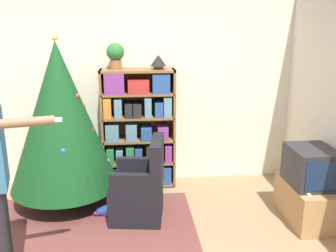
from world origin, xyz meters
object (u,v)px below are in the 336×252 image
bookshelf (138,129)px  armchair (141,191)px  television (311,166)px  table_lamp (158,61)px  potted_plant (115,54)px  christmas_tree (61,117)px

bookshelf → armchair: bookshelf is taller
bookshelf → television: 2.15m
television → table_lamp: (-1.55, 1.14, 1.02)m
bookshelf → potted_plant: (-0.26, 0.01, 0.96)m
bookshelf → table_lamp: (0.27, 0.01, 0.87)m
potted_plant → table_lamp: 0.54m
potted_plant → bookshelf: bearing=-1.5°
christmas_tree → table_lamp: christmas_tree is taller
bookshelf → table_lamp: bearing=1.5°
television → armchair: (-1.82, 0.24, -0.31)m
bookshelf → christmas_tree: size_ratio=0.78×
potted_plant → table_lamp: (0.53, 0.00, -0.09)m
table_lamp → bookshelf: bearing=-178.5°
bookshelf → armchair: size_ratio=1.69×
bookshelf → potted_plant: size_ratio=4.74×
christmas_tree → table_lamp: bearing=20.4°
table_lamp → potted_plant: bearing=180.0°
television → christmas_tree: christmas_tree is taller
television → potted_plant: (-2.08, 1.14, 1.11)m
television → potted_plant: 2.62m
television → christmas_tree: bearing=165.5°
bookshelf → potted_plant: 1.00m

